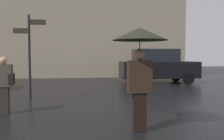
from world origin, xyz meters
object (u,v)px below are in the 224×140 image
(pedestrian_with_umbrella, at_px, (140,48))
(street_signpost, at_px, (30,49))
(pedestrian_with_bag, at_px, (4,82))
(parked_car_right, at_px, (158,66))

(pedestrian_with_umbrella, bearing_deg, street_signpost, -104.73)
(pedestrian_with_bag, relative_size, street_signpost, 0.52)
(parked_car_right, height_order, street_signpost, street_signpost)
(pedestrian_with_umbrella, distance_m, street_signpost, 4.82)
(pedestrian_with_umbrella, relative_size, pedestrian_with_bag, 1.38)
(pedestrian_with_umbrella, xyz_separation_m, street_signpost, (-2.87, 3.87, 0.08))
(pedestrian_with_bag, height_order, parked_car_right, parked_car_right)
(pedestrian_with_umbrella, distance_m, parked_car_right, 9.06)
(pedestrian_with_bag, xyz_separation_m, street_signpost, (0.28, 1.93, 0.92))
(pedestrian_with_umbrella, xyz_separation_m, pedestrian_with_bag, (-3.15, 1.94, -0.84))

